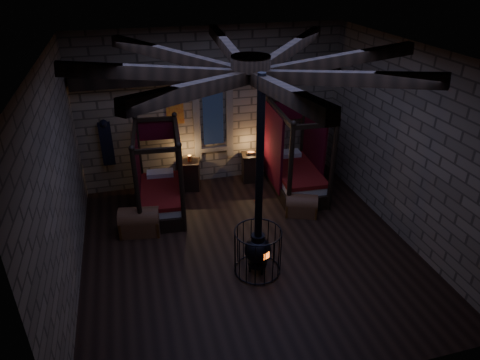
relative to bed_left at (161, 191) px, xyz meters
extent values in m
cube|color=black|center=(1.62, -2.19, -0.53)|extent=(7.00, 7.00, 0.01)
cube|color=#847054|center=(1.62, 1.31, 1.57)|extent=(7.00, 0.02, 4.20)
cube|color=#847054|center=(1.62, -5.69, 1.57)|extent=(7.00, 0.02, 4.20)
cube|color=#847054|center=(-1.88, -2.19, 1.57)|extent=(0.02, 7.00, 4.20)
cube|color=#847054|center=(5.12, -2.19, 1.57)|extent=(0.02, 7.00, 4.20)
cube|color=black|center=(1.62, -2.19, 3.67)|extent=(7.00, 7.00, 0.01)
cube|color=black|center=(1.62, 1.13, 2.52)|extent=(6.86, 0.35, 0.30)
cylinder|color=black|center=(1.62, -2.19, 3.52)|extent=(0.70, 0.70, 0.25)
cube|color=black|center=(1.62, 1.26, 1.37)|extent=(0.55, 0.04, 1.60)
cube|color=maroon|center=(0.62, 1.27, 1.57)|extent=(0.45, 0.03, 0.65)
cube|color=black|center=(-1.18, 1.15, 0.92)|extent=(0.30, 0.10, 1.15)
cube|color=black|center=(4.42, 1.15, 0.92)|extent=(0.30, 0.10, 1.15)
cube|color=black|center=(-0.01, -0.08, -0.35)|extent=(1.21, 2.10, 0.35)
cube|color=beige|center=(-0.01, -0.08, -0.08)|extent=(1.08, 1.93, 0.21)
cube|color=maroon|center=(-0.01, -0.08, 0.05)|extent=(1.15, 1.98, 0.10)
cube|color=beige|center=(0.06, 0.65, 0.15)|extent=(0.70, 0.40, 0.14)
cube|color=#4F0611|center=(0.08, 0.91, 1.27)|extent=(1.07, 0.14, 0.53)
cylinder|color=black|center=(-0.57, -1.01, 0.54)|extent=(0.11, 0.11, 2.13)
cylinder|color=black|center=(-0.41, 0.93, 0.54)|extent=(0.11, 0.11, 2.13)
cylinder|color=black|center=(0.39, -1.09, 0.54)|extent=(0.11, 0.11, 2.13)
cylinder|color=black|center=(0.56, 0.84, 0.54)|extent=(0.11, 0.11, 2.13)
cube|color=#4F0611|center=(-0.49, 0.25, 0.59)|extent=(0.18, 1.45, 1.89)
cube|color=#4F0611|center=(0.53, 0.17, 0.59)|extent=(0.18, 1.45, 1.89)
cube|color=black|center=(3.58, 0.01, -0.34)|extent=(1.27, 2.27, 0.38)
cube|color=beige|center=(3.58, 0.01, -0.04)|extent=(1.13, 2.09, 0.23)
cube|color=maroon|center=(3.58, 0.01, 0.11)|extent=(1.20, 2.14, 0.11)
cube|color=beige|center=(3.62, 0.81, 0.21)|extent=(0.76, 0.41, 0.15)
cube|color=#4F0611|center=(3.64, 1.10, 1.43)|extent=(1.17, 0.12, 0.58)
cylinder|color=black|center=(2.99, -1.02, 0.64)|extent=(0.12, 0.12, 2.33)
cylinder|color=black|center=(3.11, 1.09, 0.64)|extent=(0.12, 0.12, 2.33)
cylinder|color=black|center=(4.05, -1.08, 0.64)|extent=(0.12, 0.12, 2.33)
cylinder|color=black|center=(4.16, 1.04, 0.64)|extent=(0.12, 0.12, 2.33)
cube|color=#4F0611|center=(3.03, 0.35, 0.69)|extent=(0.15, 1.59, 2.07)
cube|color=#4F0611|center=(4.16, 0.29, 0.69)|extent=(0.15, 1.59, 2.07)
cube|color=brown|center=(-0.60, -0.89, -0.34)|extent=(0.98, 0.69, 0.37)
cylinder|color=brown|center=(-0.60, -0.89, -0.15)|extent=(0.98, 0.69, 0.55)
cube|color=#AE7C35|center=(-1.01, -0.82, -0.34)|extent=(0.15, 0.57, 0.40)
cube|color=#AE7C35|center=(-0.19, -0.96, -0.34)|extent=(0.15, 0.57, 0.40)
cube|color=brown|center=(3.29, -1.14, -0.37)|extent=(0.88, 0.71, 0.31)
cylinder|color=brown|center=(3.29, -1.14, -0.21)|extent=(0.88, 0.71, 0.46)
cube|color=#AE7C35|center=(2.96, -1.01, -0.37)|extent=(0.22, 0.46, 0.33)
cube|color=#AE7C35|center=(3.61, -1.27, -0.37)|extent=(0.22, 0.46, 0.33)
cube|color=black|center=(0.88, 0.89, -0.14)|extent=(0.57, 0.55, 0.78)
cube|color=black|center=(0.88, 0.89, 0.28)|extent=(0.62, 0.60, 0.04)
cylinder|color=#AE7C35|center=(0.88, 0.89, 0.39)|extent=(0.11, 0.11, 0.18)
cube|color=black|center=(2.59, 0.92, -0.14)|extent=(0.52, 0.50, 0.77)
cube|color=black|center=(2.59, 0.92, 0.26)|extent=(0.57, 0.55, 0.04)
cube|color=brown|center=(2.59, 0.92, 0.33)|extent=(0.22, 0.17, 0.05)
cylinder|color=black|center=(1.60, -2.90, -0.32)|extent=(0.38, 0.38, 0.10)
sphere|color=black|center=(1.60, -2.90, 0.00)|extent=(0.54, 0.54, 0.54)
cylinder|color=black|center=(1.60, -2.90, 0.29)|extent=(0.27, 0.27, 0.13)
cube|color=#FF5914|center=(1.71, -3.13, 0.00)|extent=(0.13, 0.07, 0.13)
cylinder|color=black|center=(1.60, -2.90, 1.93)|extent=(0.14, 0.14, 3.19)
torus|color=black|center=(1.60, -2.90, -0.49)|extent=(0.95, 0.95, 0.03)
torus|color=black|center=(1.60, -2.90, 0.43)|extent=(0.95, 0.95, 0.03)
camera|label=1|loc=(-0.53, -9.41, 5.21)|focal=32.00mm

